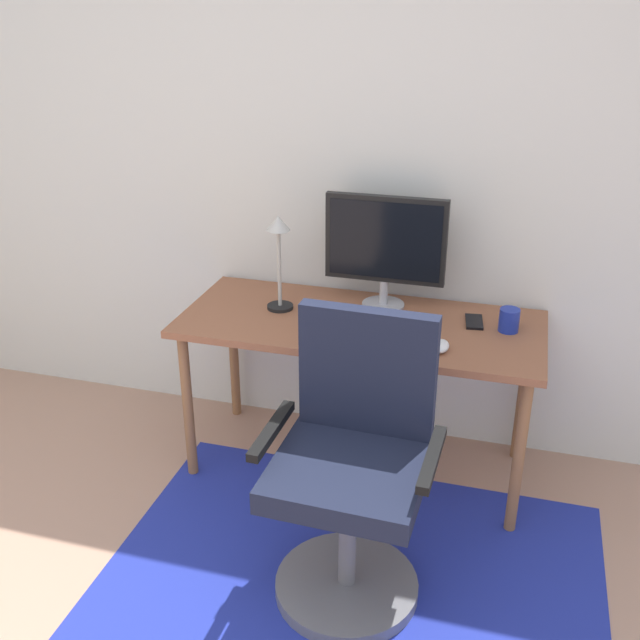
# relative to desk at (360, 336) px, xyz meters

# --- Properties ---
(wall_back) EXTENTS (6.00, 0.10, 2.60)m
(wall_back) POSITION_rel_desk_xyz_m (-0.34, 0.39, 0.67)
(wall_back) COLOR silver
(wall_back) RESTS_ON ground
(area_rug) EXTENTS (1.77, 1.23, 0.01)m
(area_rug) POSITION_rel_desk_xyz_m (0.14, -0.65, -0.63)
(area_rug) COLOR #22309C
(area_rug) RESTS_ON ground
(desk) EXTENTS (1.47, 0.63, 0.70)m
(desk) POSITION_rel_desk_xyz_m (0.00, 0.00, 0.00)
(desk) COLOR #93583B
(desk) RESTS_ON ground
(monitor) EXTENTS (0.50, 0.18, 0.48)m
(monitor) POSITION_rel_desk_xyz_m (0.06, 0.18, 0.35)
(monitor) COLOR #B2B2B7
(monitor) RESTS_ON desk
(keyboard) EXTENTS (0.43, 0.13, 0.02)m
(keyboard) POSITION_rel_desk_xyz_m (0.06, -0.20, 0.08)
(keyboard) COLOR black
(keyboard) RESTS_ON desk
(computer_mouse) EXTENTS (0.06, 0.10, 0.03)m
(computer_mouse) POSITION_rel_desk_xyz_m (0.35, -0.18, 0.09)
(computer_mouse) COLOR white
(computer_mouse) RESTS_ON desk
(coffee_cup) EXTENTS (0.08, 0.08, 0.09)m
(coffee_cup) POSITION_rel_desk_xyz_m (0.58, 0.07, 0.12)
(coffee_cup) COLOR #1C2F9C
(coffee_cup) RESTS_ON desk
(cell_phone) EXTENTS (0.09, 0.15, 0.01)m
(cell_phone) POSITION_rel_desk_xyz_m (0.45, 0.11, 0.07)
(cell_phone) COLOR black
(cell_phone) RESTS_ON desk
(desk_lamp) EXTENTS (0.11, 0.11, 0.40)m
(desk_lamp) POSITION_rel_desk_xyz_m (-0.36, 0.03, 0.34)
(desk_lamp) COLOR black
(desk_lamp) RESTS_ON desk
(office_chair) EXTENTS (0.58, 0.50, 0.99)m
(office_chair) POSITION_rel_desk_xyz_m (0.14, -0.70, -0.19)
(office_chair) COLOR slate
(office_chair) RESTS_ON ground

